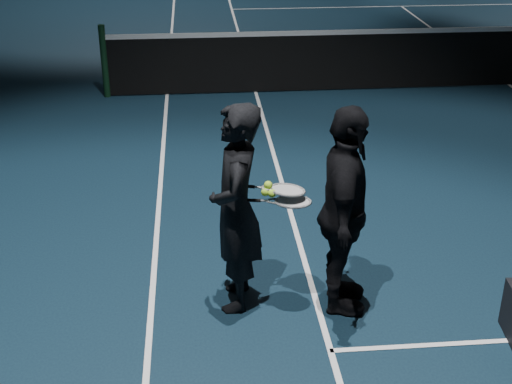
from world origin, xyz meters
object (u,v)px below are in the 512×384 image
at_px(player_a, 236,209).
at_px(player_b, 344,212).
at_px(tennis_balls, 268,190).
at_px(racket_upper, 287,190).
at_px(racket_lower, 293,202).

relative_size(player_a, player_b, 1.00).
bearing_deg(player_b, player_a, 91.75).
distance_m(player_b, tennis_balls, 0.62).
relative_size(player_a, racket_upper, 2.56).
bearing_deg(racket_lower, racket_upper, 141.34).
relative_size(racket_upper, tennis_balls, 5.67).
bearing_deg(player_a, racket_upper, 91.79).
relative_size(racket_lower, racket_upper, 1.00).
bearing_deg(tennis_balls, racket_upper, 4.34).
distance_m(player_a, tennis_balls, 0.31).
bearing_deg(player_b, racket_lower, 91.75).
relative_size(player_b, racket_lower, 2.56).
bearing_deg(tennis_balls, player_b, -9.71).
xyz_separation_m(player_b, racket_upper, (-0.44, 0.11, 0.16)).
relative_size(player_a, racket_lower, 2.56).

